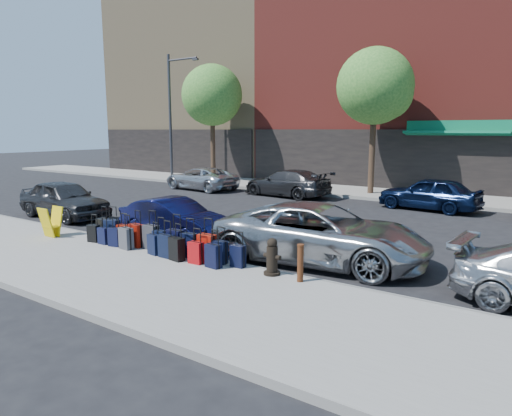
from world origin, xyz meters
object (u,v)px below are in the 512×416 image
Objects in this scene: fire_hydrant at (272,258)px; car_far_0 at (201,178)px; car_near_0 at (64,199)px; tree_left at (214,97)px; display_rack at (51,222)px; car_far_1 at (287,183)px; streetlight at (172,110)px; suitcase_front_5 at (160,241)px; car_near_2 at (321,234)px; tree_center at (378,88)px; car_near_1 at (174,219)px; car_far_2 at (429,194)px; bollard at (300,262)px.

car_far_0 is (-11.93, 11.29, 0.10)m from fire_hydrant.
tree_left is at bearing 14.28° from car_near_0.
car_far_1 is (1.05, 12.35, 0.09)m from display_rack.
streetlight is 17.19m from display_rack.
suitcase_front_5 is 0.17× the size of car_near_2.
tree_center reaches higher than suitcase_front_5.
fire_hydrant is at bearing -108.83° from car_near_1.
fire_hydrant is at bearing -46.92° from tree_left.
streetlight reaches higher than tree_left.
car_far_2 is at bearing -26.89° from car_near_1.
fire_hydrant is (2.85, -14.28, -4.87)m from tree_center.
car_near_1 is 0.80× the size of car_far_1.
suitcase_front_5 is 12.33m from car_far_2.
car_near_0 is at bearing -122.27° from tree_center.
bollard is at bearing 7.87° from car_far_2.
tree_left reaches higher than display_rack.
car_near_0 is 1.03× the size of car_far_2.
fire_hydrant is at bearing -78.70° from tree_center.
fire_hydrant is 7.58m from display_rack.
car_far_2 is (8.12, 12.24, 0.11)m from display_rack.
display_rack is (-4.05, -0.61, 0.15)m from suitcase_front_5.
bollard is 13.83m from car_far_1.
car_far_0 is at bearing 109.34° from display_rack.
suitcase_front_5 is 0.22× the size of car_near_0.
car_near_1 is (8.62, -12.53, -4.78)m from tree_left.
tree_center is 7.74× the size of suitcase_front_5.
car_near_2 is at bearing 25.48° from suitcase_front_5.
suitcase_front_5 is at bearing 179.74° from bollard.
car_near_0 is at bearing 162.51° from suitcase_front_5.
car_far_0 is at bearing -81.70° from car_far_2.
display_rack is 0.19× the size of car_far_1.
tree_center is 15.57m from bollard.
tree_center reaches higher than car_near_0.
car_near_1 is 11.18m from car_far_2.
bollard is at bearing 3.25° from display_rack.
car_far_0 is (-4.38, 11.95, 0.04)m from display_rack.
bollard is 0.18× the size of car_far_0.
bollard is at bearing -75.86° from tree_center.
streetlight is 1.87× the size of car_near_0.
suitcase_front_5 reaches higher than display_rack.
suitcase_front_5 is at bearing -55.49° from tree_left.
tree_left is 8.02× the size of display_rack.
suitcase_front_5 is 0.20× the size of car_far_1.
car_near_0 is (-11.46, 1.92, 0.15)m from bollard.
car_far_1 is (-3.65, -2.58, -4.72)m from tree_center.
car_near_2 reaches higher than car_near_1.
streetlight is 6.36m from car_far_0.
car_near_0 is (2.65, -12.43, -4.68)m from tree_left.
car_near_1 reaches higher than bollard.
car_near_1 reaches higher than display_rack.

